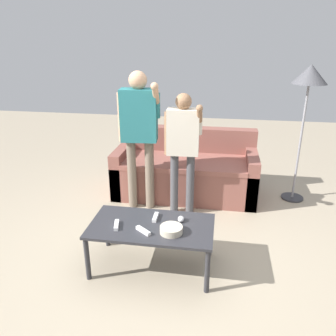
# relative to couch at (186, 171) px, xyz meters

# --- Properties ---
(ground_plane) EXTENTS (12.00, 12.00, 0.00)m
(ground_plane) POSITION_rel_couch_xyz_m (-0.04, -1.51, -0.30)
(ground_plane) COLOR tan
(couch) EXTENTS (1.83, 0.84, 0.83)m
(couch) POSITION_rel_couch_xyz_m (0.00, 0.00, 0.00)
(couch) COLOR brown
(couch) RESTS_ON ground
(coffee_table) EXTENTS (1.09, 0.58, 0.44)m
(coffee_table) POSITION_rel_couch_xyz_m (-0.12, -1.64, 0.09)
(coffee_table) COLOR #2D2D33
(coffee_table) RESTS_ON ground
(snack_bowl) EXTENTS (0.19, 0.19, 0.06)m
(snack_bowl) POSITION_rel_couch_xyz_m (0.07, -1.73, 0.16)
(snack_bowl) COLOR beige
(snack_bowl) RESTS_ON coffee_table
(game_remote_nunchuk) EXTENTS (0.06, 0.09, 0.05)m
(game_remote_nunchuk) POSITION_rel_couch_xyz_m (0.13, -1.53, 0.16)
(game_remote_nunchuk) COLOR white
(game_remote_nunchuk) RESTS_ON coffee_table
(floor_lamp) EXTENTS (0.40, 0.40, 1.69)m
(floor_lamp) POSITION_rel_couch_xyz_m (1.41, 0.03, 1.19)
(floor_lamp) COLOR #2D2D33
(floor_lamp) RESTS_ON ground
(player_center) EXTENTS (0.43, 0.31, 1.43)m
(player_center) POSITION_rel_couch_xyz_m (0.02, -0.57, 0.59)
(player_center) COLOR #47474C
(player_center) RESTS_ON ground
(player_left) EXTENTS (0.50, 0.36, 1.64)m
(player_left) POSITION_rel_couch_xyz_m (-0.49, -0.51, 0.73)
(player_left) COLOR #756656
(player_left) RESTS_ON ground
(game_remote_wand_near) EXTENTS (0.15, 0.13, 0.03)m
(game_remote_wand_near) POSITION_rel_couch_xyz_m (-0.17, -1.76, 0.15)
(game_remote_wand_near) COLOR white
(game_remote_wand_near) RESTS_ON coffee_table
(game_remote_wand_far) EXTENTS (0.07, 0.16, 0.03)m
(game_remote_wand_far) POSITION_rel_couch_xyz_m (-0.42, -1.71, 0.15)
(game_remote_wand_far) COLOR white
(game_remote_wand_far) RESTS_ON coffee_table
(game_remote_wand_spare) EXTENTS (0.04, 0.15, 0.03)m
(game_remote_wand_spare) POSITION_rel_couch_xyz_m (-0.11, -1.52, 0.15)
(game_remote_wand_spare) COLOR white
(game_remote_wand_spare) RESTS_ON coffee_table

